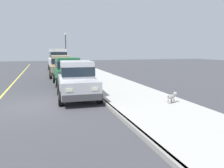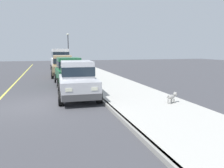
{
  "view_description": "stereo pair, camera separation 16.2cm",
  "coord_description": "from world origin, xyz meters",
  "px_view_note": "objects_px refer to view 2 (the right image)",
  "views": [
    {
      "loc": [
        0.63,
        -9.96,
        2.46
      ],
      "look_at": [
        3.65,
        -0.18,
        0.85
      ],
      "focal_mm": 35.37,
      "sensor_mm": 36.0,
      "label": 1
    },
    {
      "loc": [
        0.79,
        -10.0,
        2.46
      ],
      "look_at": [
        3.65,
        -0.18,
        0.85
      ],
      "focal_mm": 35.37,
      "sensor_mm": 36.0,
      "label": 2
    }
  ],
  "objects_px": {
    "car_green_hatchback": "(69,71)",
    "dog_grey": "(172,97)",
    "street_lamp": "(68,46)",
    "car_silver_hatchback": "(77,79)",
    "car_tan_sedan": "(63,66)",
    "car_white_van": "(60,59)"
  },
  "relations": [
    {
      "from": "car_white_van",
      "to": "dog_grey",
      "type": "bearing_deg",
      "value": -78.2
    },
    {
      "from": "car_green_hatchback",
      "to": "dog_grey",
      "type": "xyz_separation_m",
      "value": [
        3.71,
        -7.53,
        -0.55
      ]
    },
    {
      "from": "dog_grey",
      "to": "car_silver_hatchback",
      "type": "bearing_deg",
      "value": 144.42
    },
    {
      "from": "car_white_van",
      "to": "dog_grey",
      "type": "height_order",
      "value": "car_white_van"
    },
    {
      "from": "car_tan_sedan",
      "to": "car_green_hatchback",
      "type": "bearing_deg",
      "value": -88.4
    },
    {
      "from": "car_silver_hatchback",
      "to": "dog_grey",
      "type": "relative_size",
      "value": 5.39
    },
    {
      "from": "car_silver_hatchback",
      "to": "car_green_hatchback",
      "type": "height_order",
      "value": "same"
    },
    {
      "from": "car_green_hatchback",
      "to": "street_lamp",
      "type": "height_order",
      "value": "street_lamp"
    },
    {
      "from": "car_tan_sedan",
      "to": "car_white_van",
      "type": "relative_size",
      "value": 0.94
    },
    {
      "from": "car_tan_sedan",
      "to": "dog_grey",
      "type": "relative_size",
      "value": 6.51
    },
    {
      "from": "car_green_hatchback",
      "to": "car_white_van",
      "type": "relative_size",
      "value": 0.78
    },
    {
      "from": "car_green_hatchback",
      "to": "car_white_van",
      "type": "xyz_separation_m",
      "value": [
        -0.04,
        10.39,
        0.42
      ]
    },
    {
      "from": "car_tan_sedan",
      "to": "car_white_van",
      "type": "distance_m",
      "value": 5.55
    },
    {
      "from": "street_lamp",
      "to": "car_green_hatchback",
      "type": "bearing_deg",
      "value": -95.12
    },
    {
      "from": "car_green_hatchback",
      "to": "car_silver_hatchback",
      "type": "bearing_deg",
      "value": -90.52
    },
    {
      "from": "car_green_hatchback",
      "to": "dog_grey",
      "type": "relative_size",
      "value": 5.39
    },
    {
      "from": "car_silver_hatchback",
      "to": "street_lamp",
      "type": "distance_m",
      "value": 19.86
    },
    {
      "from": "car_white_van",
      "to": "street_lamp",
      "type": "relative_size",
      "value": 1.12
    },
    {
      "from": "car_tan_sedan",
      "to": "car_white_van",
      "type": "height_order",
      "value": "car_white_van"
    },
    {
      "from": "car_tan_sedan",
      "to": "dog_grey",
      "type": "bearing_deg",
      "value": -72.77
    },
    {
      "from": "car_silver_hatchback",
      "to": "car_green_hatchback",
      "type": "bearing_deg",
      "value": 89.48
    },
    {
      "from": "car_silver_hatchback",
      "to": "car_tan_sedan",
      "type": "bearing_deg",
      "value": 90.54
    }
  ]
}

